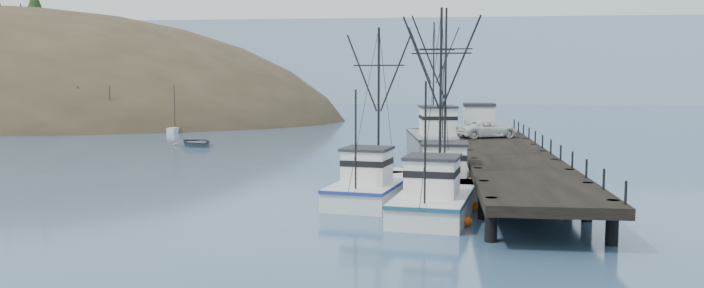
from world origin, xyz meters
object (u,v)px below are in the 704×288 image
object	(u,v)px
pier	(506,155)
motorboat	(196,146)
pier_shed	(479,117)
trawler_far	(444,178)
trawler_mid	(374,186)
work_vessel	(435,139)
pickup_truck	(487,129)
trawler_near	(437,198)

from	to	relation	value
pier	motorboat	xyz separation A→B (m)	(-30.39, 19.36, -1.69)
pier	pier_shed	xyz separation A→B (m)	(-0.98, 16.86, 1.73)
trawler_far	pier_shed	world-z (taller)	trawler_far
trawler_far	motorboat	xyz separation A→B (m)	(-25.87, 25.65, -0.82)
trawler_mid	motorboat	bearing A→B (deg)	126.22
work_vessel	pier_shed	xyz separation A→B (m)	(4.23, 0.18, 2.19)
pier_shed	pickup_truck	distance (m)	6.30
pier_shed	pier	bearing A→B (deg)	-86.66
work_vessel	pickup_truck	world-z (taller)	work_vessel
work_vessel	motorboat	size ratio (longest dim) A/B	2.69
trawler_near	trawler_mid	bearing A→B (deg)	135.55
pier_shed	trawler_near	bearing A→B (deg)	-97.47
pier_shed	motorboat	distance (m)	29.71
pier	trawler_near	world-z (taller)	trawler_near
pier	pier_shed	world-z (taller)	pier_shed
pier	work_vessel	bearing A→B (deg)	107.35
trawler_far	motorboat	size ratio (longest dim) A/B	2.08
trawler_near	work_vessel	world-z (taller)	work_vessel
trawler_mid	trawler_far	size ratio (longest dim) A/B	0.88
trawler_near	pickup_truck	xyz separation A→B (m)	(4.42, 24.46, 1.92)
trawler_mid	pickup_truck	size ratio (longest dim) A/B	2.02
trawler_mid	pier_shed	distance (m)	28.28
pickup_truck	motorboat	world-z (taller)	pickup_truck
work_vessel	pickup_truck	size ratio (longest dim) A/B	2.95
trawler_far	work_vessel	world-z (taller)	work_vessel
trawler_near	motorboat	xyz separation A→B (m)	(-25.37, 33.22, -0.82)
work_vessel	pier_shed	size ratio (longest dim) A/B	4.90
pier_shed	motorboat	bearing A→B (deg)	175.14
pier_shed	trawler_far	bearing A→B (deg)	-98.68
trawler_mid	work_vessel	bearing A→B (deg)	82.57
motorboat	trawler_mid	bearing A→B (deg)	-87.99
pier	trawler_far	bearing A→B (deg)	-125.68
work_vessel	trawler_far	bearing A→B (deg)	-88.27
pier_shed	work_vessel	bearing A→B (deg)	-177.61
trawler_near	pier_shed	xyz separation A→B (m)	(4.03, 30.72, 2.60)
trawler_near	trawler_mid	xyz separation A→B (m)	(-3.71, 3.64, -0.00)
pier	trawler_far	distance (m)	7.80
trawler_far	work_vessel	bearing A→B (deg)	91.73
pier	trawler_mid	bearing A→B (deg)	-130.48
trawler_near	trawler_mid	distance (m)	5.20
trawler_far	trawler_near	bearing A→B (deg)	-93.72
trawler_far	pickup_truck	world-z (taller)	trawler_far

